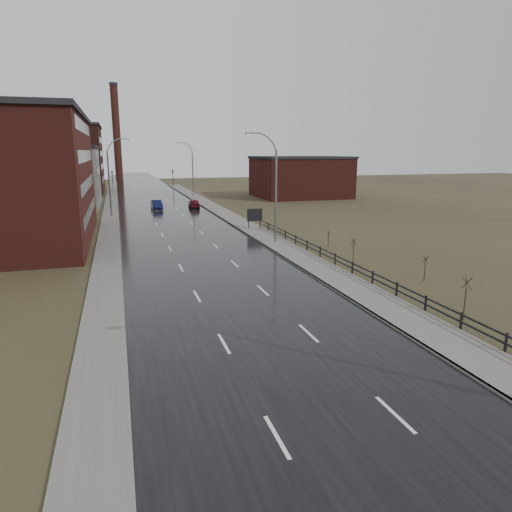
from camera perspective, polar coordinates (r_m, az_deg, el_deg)
ground at (r=14.72m, az=18.18°, el=-27.87°), size 320.00×320.00×0.00m
road at (r=69.87m, az=-11.02°, el=4.93°), size 14.00×300.00×0.06m
sidewalk_right at (r=47.49m, az=2.61°, el=1.52°), size 3.20×180.00×0.18m
curb_right at (r=47.01m, az=0.86°, el=1.42°), size 0.16×180.00×0.18m
sidewalk_left at (r=69.54m, az=-17.77°, el=4.54°), size 2.40×260.00×0.12m
warehouse_mid at (r=87.69m, az=-24.37°, el=9.05°), size 16.32×20.40×10.50m
warehouse_far at (r=118.00m, az=-25.13°, el=10.91°), size 26.52×24.48×15.50m
building_right at (r=98.35m, az=5.53°, el=9.84°), size 18.36×16.32×8.50m
smokestack at (r=159.00m, az=-17.04°, el=14.56°), size 2.70×2.70×30.70m
streetlight_right_mid at (r=47.60m, az=2.17°, el=8.55°), size 3.36×0.28×11.35m
streetlight_left at (r=70.98m, az=-17.67°, el=9.40°), size 3.36×0.28×11.35m
streetlight_right_far at (r=100.15m, az=-8.09°, el=10.73°), size 3.36×0.28×11.35m
guardrail at (r=33.36m, az=14.99°, el=-2.74°), size 0.10×53.05×1.10m
shrub_c at (r=28.83m, az=24.72°, el=-4.62°), size 0.61×0.64×2.57m
shrub_d at (r=36.24m, az=20.37°, el=-1.36°), size 0.47×0.49×1.94m
shrub_e at (r=39.38m, az=12.09°, el=0.62°), size 0.57×0.60×2.39m
shrub_f at (r=46.98m, az=9.05°, el=2.22°), size 0.40×0.42×1.65m
billboard at (r=56.47m, az=-0.17°, el=5.07°), size 1.94×0.17×2.63m
traffic_light_left at (r=128.98m, az=-17.57°, el=10.18°), size 0.58×2.73×5.30m
traffic_light_right at (r=129.84m, az=-10.38°, el=10.58°), size 0.58×2.73×5.30m
car_near at (r=78.21m, az=-12.32°, el=6.24°), size 1.74×4.64×1.51m
car_far at (r=79.32m, az=-7.75°, el=6.51°), size 2.19×4.59×1.51m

